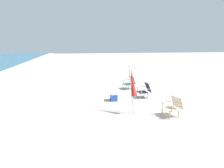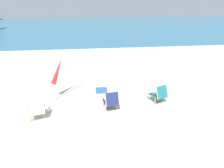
{
  "view_description": "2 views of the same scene",
  "coord_description": "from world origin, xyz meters",
  "px_view_note": "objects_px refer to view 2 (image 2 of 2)",
  "views": [
    {
      "loc": [
        -9.75,
        2.79,
        2.99
      ],
      "look_at": [
        0.08,
        1.37,
        0.84
      ],
      "focal_mm": 32.0,
      "sensor_mm": 36.0,
      "label": 1
    },
    {
      "loc": [
        -0.67,
        -7.36,
        3.97
      ],
      "look_at": [
        0.39,
        0.51,
        0.72
      ],
      "focal_mm": 32.0,
      "sensor_mm": 36.0,
      "label": 2
    }
  ],
  "objects_px": {
    "beach_chair_front_left": "(36,109)",
    "beach_chair_front_right": "(159,94)",
    "beach_chair_mid_center": "(111,100)",
    "umbrella_furled_red": "(58,72)",
    "cooler_box": "(101,88)"
  },
  "relations": [
    {
      "from": "beach_chair_mid_center",
      "to": "umbrella_furled_red",
      "type": "xyz_separation_m",
      "value": [
        -2.09,
        1.22,
        0.86
      ]
    },
    {
      "from": "beach_chair_front_left",
      "to": "beach_chair_front_right",
      "type": "relative_size",
      "value": 0.99
    },
    {
      "from": "beach_chair_mid_center",
      "to": "umbrella_furled_red",
      "type": "height_order",
      "value": "umbrella_furled_red"
    },
    {
      "from": "umbrella_furled_red",
      "to": "cooler_box",
      "type": "distance_m",
      "value": 2.19
    },
    {
      "from": "beach_chair_front_left",
      "to": "cooler_box",
      "type": "distance_m",
      "value": 3.24
    },
    {
      "from": "beach_chair_front_right",
      "to": "beach_chair_front_left",
      "type": "bearing_deg",
      "value": -172.29
    },
    {
      "from": "beach_chair_front_left",
      "to": "beach_chair_front_right",
      "type": "xyz_separation_m",
      "value": [
        4.82,
        0.65,
        0.0
      ]
    },
    {
      "from": "beach_chair_front_left",
      "to": "umbrella_furled_red",
      "type": "relative_size",
      "value": 0.41
    },
    {
      "from": "beach_chair_front_left",
      "to": "beach_chair_front_right",
      "type": "height_order",
      "value": "beach_chair_front_right"
    },
    {
      "from": "beach_chair_mid_center",
      "to": "umbrella_furled_red",
      "type": "distance_m",
      "value": 2.57
    },
    {
      "from": "beach_chair_front_left",
      "to": "beach_chair_front_right",
      "type": "distance_m",
      "value": 4.87
    },
    {
      "from": "beach_chair_front_left",
      "to": "cooler_box",
      "type": "xyz_separation_m",
      "value": [
        2.49,
        2.05,
        -0.23
      ]
    },
    {
      "from": "beach_chair_front_right",
      "to": "umbrella_furled_red",
      "type": "height_order",
      "value": "umbrella_furled_red"
    },
    {
      "from": "beach_chair_front_left",
      "to": "umbrella_furled_red",
      "type": "height_order",
      "value": "umbrella_furled_red"
    },
    {
      "from": "beach_chair_front_right",
      "to": "cooler_box",
      "type": "bearing_deg",
      "value": 148.97
    }
  ]
}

